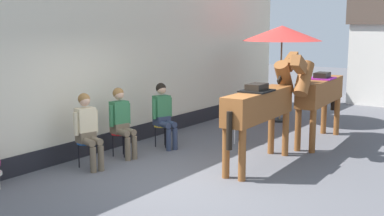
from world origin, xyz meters
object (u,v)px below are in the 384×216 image
seated_visitor_far (163,112)px  saddled_horse_near (262,104)px  seated_visitor_middle (121,119)px  seated_visitor_near (87,127)px  cafe_parasol (282,34)px  spare_stool_white (240,126)px  saddled_horse_far (318,92)px

seated_visitor_far → saddled_horse_near: (2.32, 0.02, 0.38)m
saddled_horse_near → seated_visitor_middle: bearing=-156.4°
saddled_horse_near → seated_visitor_near: bearing=-140.8°
seated_visitor_far → cafe_parasol: size_ratio=0.54×
saddled_horse_near → cafe_parasol: bearing=110.4°
saddled_horse_near → cafe_parasol: 4.50m
seated_visitor_near → spare_stool_white: size_ratio=3.02×
saddled_horse_near → spare_stool_white: bearing=133.0°
seated_visitor_middle → saddled_horse_far: (2.78, 3.32, 0.38)m
seated_visitor_middle → cafe_parasol: 5.50m
saddled_horse_near → spare_stool_white: saddled_horse_near is taller
cafe_parasol → seated_visitor_near: bearing=-99.2°
seated_visitor_middle → spare_stool_white: size_ratio=3.02×
saddled_horse_near → cafe_parasol: cafe_parasol is taller
seated_visitor_near → cafe_parasol: cafe_parasol is taller
seated_visitor_near → seated_visitor_middle: (-0.03, 0.94, 0.00)m
cafe_parasol → seated_visitor_middle: bearing=-101.1°
saddled_horse_near → spare_stool_white: (-1.15, 1.23, -0.76)m
seated_visitor_middle → cafe_parasol: (1.02, 5.17, 1.59)m
cafe_parasol → spare_stool_white: (0.36, -2.84, -1.96)m
spare_stool_white → saddled_horse_far: bearing=35.0°
seated_visitor_near → saddled_horse_near: size_ratio=0.46×
seated_visitor_near → cafe_parasol: bearing=80.8°
seated_visitor_far → saddled_horse_near: saddled_horse_near is taller
spare_stool_white → seated_visitor_near: bearing=-112.4°
saddled_horse_near → saddled_horse_far: bearing=83.5°
seated_visitor_near → saddled_horse_near: 3.25m
seated_visitor_middle → seated_visitor_far: same height
saddled_horse_far → cafe_parasol: size_ratio=1.16×
seated_visitor_far → cafe_parasol: cafe_parasol is taller
seated_visitor_middle → seated_visitor_far: size_ratio=1.00×
seated_visitor_middle → seated_visitor_near: bearing=-88.2°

